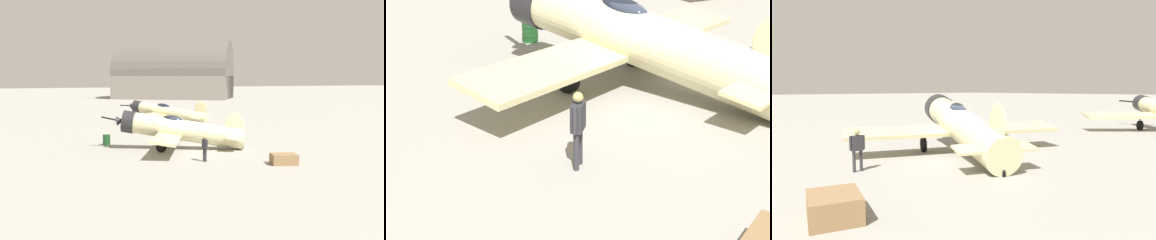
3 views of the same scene
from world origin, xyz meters
TOP-DOWN VIEW (x-y plane):
  - ground_plane at (0.00, 0.00)m, footprint 400.00×400.00m
  - airplane_foreground at (-0.47, 0.20)m, footprint 10.48×11.19m
  - airplane_mid_apron at (4.20, 17.76)m, footprint 9.86×10.17m
  - ground_crew_mechanic at (-0.57, -5.43)m, footprint 0.25×0.67m
  - equipment_crate at (3.78, -8.22)m, footprint 1.93×1.70m
  - fuel_drum at (-5.29, 4.31)m, footprint 0.64×0.64m
  - distant_hangar at (26.59, 80.29)m, footprint 33.42×30.12m

SIDE VIEW (x-z plane):
  - ground_plane at x=0.00m, z-range 0.00..0.00m
  - equipment_crate at x=3.78m, z-range 0.00..0.68m
  - fuel_drum at x=-5.29m, z-range 0.00..0.87m
  - ground_crew_mechanic at x=-0.57m, z-range 0.18..1.91m
  - airplane_foreground at x=-0.47m, z-range -0.02..3.02m
  - airplane_mid_apron at x=4.20m, z-range 0.04..2.96m
  - distant_hangar at x=26.59m, z-range -3.87..13.90m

